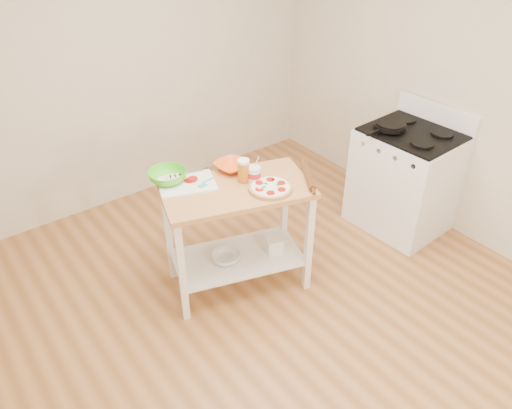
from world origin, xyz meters
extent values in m
cube|color=#A9703E|center=(0.00, 0.00, -0.01)|extent=(4.00, 4.50, 0.02)
cube|color=beige|center=(0.00, 2.26, 1.35)|extent=(4.00, 0.02, 2.70)
cube|color=beige|center=(2.01, 0.00, 1.35)|extent=(0.02, 4.50, 2.70)
cube|color=tan|center=(-0.02, 0.51, 0.88)|extent=(1.19, 0.87, 0.04)
cube|color=white|center=(-0.02, 0.51, 0.25)|extent=(1.09, 0.79, 0.02)
cube|color=white|center=(-0.55, 0.42, 0.43)|extent=(0.06, 0.06, 0.86)
cube|color=white|center=(-0.41, 0.89, 0.43)|extent=(0.06, 0.06, 0.86)
cube|color=white|center=(0.37, 0.13, 0.43)|extent=(0.06, 0.06, 0.86)
cube|color=white|center=(0.52, 0.59, 0.43)|extent=(0.06, 0.06, 0.86)
cube|color=white|center=(1.65, 0.27, 0.46)|extent=(0.71, 0.82, 0.92)
cube|color=black|center=(1.65, 0.27, 0.93)|extent=(0.67, 0.78, 0.02)
cube|color=white|center=(1.97, 0.29, 1.02)|extent=(0.07, 0.79, 0.18)
cylinder|color=black|center=(1.54, 0.42, 0.98)|extent=(0.28, 0.28, 0.03)
cube|color=black|center=(1.32, 0.42, 0.98)|extent=(0.17, 0.03, 0.02)
cylinder|color=tan|center=(0.16, 0.33, 0.91)|extent=(0.31, 0.31, 0.02)
cylinder|color=tan|center=(0.16, 0.33, 0.92)|extent=(0.31, 0.31, 0.01)
cylinder|color=white|center=(0.16, 0.33, 0.92)|extent=(0.28, 0.28, 0.01)
cylinder|color=#A1150A|center=(0.25, 0.32, 0.93)|extent=(0.06, 0.06, 0.01)
cylinder|color=#A1150A|center=(0.21, 0.40, 0.93)|extent=(0.06, 0.06, 0.01)
cylinder|color=#A1150A|center=(0.13, 0.41, 0.93)|extent=(0.06, 0.06, 0.01)
cylinder|color=#A1150A|center=(0.07, 0.34, 0.93)|extent=(0.06, 0.06, 0.01)
cylinder|color=#A1150A|center=(0.10, 0.26, 0.93)|extent=(0.06, 0.06, 0.01)
cylinder|color=#A1150A|center=(0.19, 0.25, 0.93)|extent=(0.06, 0.06, 0.01)
sphere|color=white|center=(0.22, 0.35, 0.93)|extent=(0.04, 0.04, 0.04)
sphere|color=white|center=(0.16, 0.40, 0.93)|extent=(0.04, 0.04, 0.04)
sphere|color=white|center=(0.08, 0.36, 0.93)|extent=(0.04, 0.04, 0.04)
plane|color=#24631C|center=(0.21, 0.31, 0.93)|extent=(0.04, 0.04, 0.00)
plane|color=#24631C|center=(0.23, 0.38, 0.93)|extent=(0.04, 0.04, 0.00)
plane|color=#24631C|center=(0.15, 0.38, 0.93)|extent=(0.03, 0.03, 0.00)
plane|color=#24631C|center=(0.11, 0.35, 0.93)|extent=(0.04, 0.04, 0.00)
cube|color=white|center=(-0.28, 0.75, 0.91)|extent=(0.48, 0.42, 0.01)
cube|color=#F4EACC|center=(-0.37, 0.86, 0.92)|extent=(0.03, 0.03, 0.02)
cube|color=#F4EACC|center=(-0.33, 0.85, 0.92)|extent=(0.03, 0.03, 0.02)
cube|color=#F4EACC|center=(-0.30, 0.83, 0.92)|extent=(0.03, 0.03, 0.02)
cube|color=#F4EACC|center=(-0.35, 0.89, 0.92)|extent=(0.03, 0.03, 0.02)
cube|color=#F4EACC|center=(-0.32, 0.88, 0.92)|extent=(0.03, 0.03, 0.02)
cube|color=#F4EACC|center=(-0.29, 0.87, 0.92)|extent=(0.03, 0.03, 0.02)
cylinder|color=#A1150A|center=(-0.25, 0.76, 0.92)|extent=(0.07, 0.07, 0.01)
cylinder|color=#A1150A|center=(-0.24, 0.76, 0.92)|extent=(0.07, 0.07, 0.01)
cylinder|color=#A1150A|center=(-0.22, 0.75, 0.93)|extent=(0.07, 0.07, 0.01)
cube|color=teal|center=(-0.21, 0.64, 0.92)|extent=(0.06, 0.04, 0.01)
cylinder|color=teal|center=(-0.14, 0.68, 0.92)|extent=(0.10, 0.03, 0.01)
cube|color=silver|center=(-0.17, 0.86, 0.91)|extent=(0.18, 0.07, 0.00)
cube|color=black|center=(-0.30, 0.88, 0.92)|extent=(0.10, 0.05, 0.01)
imported|color=orange|center=(0.10, 0.73, 0.93)|extent=(0.27, 0.27, 0.06)
imported|color=#4DCD22|center=(-0.37, 0.86, 0.94)|extent=(0.33, 0.33, 0.09)
cylinder|color=#BA6514|center=(0.07, 0.54, 0.98)|extent=(0.08, 0.08, 0.15)
cylinder|color=white|center=(0.07, 0.54, 1.06)|extent=(0.09, 0.09, 0.02)
cylinder|color=white|center=(0.14, 0.49, 0.96)|extent=(0.09, 0.09, 0.12)
cylinder|color=red|center=(0.14, 0.49, 0.96)|extent=(0.10, 0.10, 0.04)
cylinder|color=silver|center=(0.16, 0.49, 1.05)|extent=(0.01, 0.06, 0.12)
cylinder|color=#5C3415|center=(0.48, 0.30, 0.92)|extent=(0.25, 0.37, 0.05)
imported|color=silver|center=(-0.12, 0.52, 0.29)|extent=(0.29, 0.29, 0.07)
cube|color=white|center=(0.25, 0.39, 0.32)|extent=(0.15, 0.15, 0.12)
camera|label=1|loc=(-1.73, -2.00, 2.77)|focal=35.00mm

